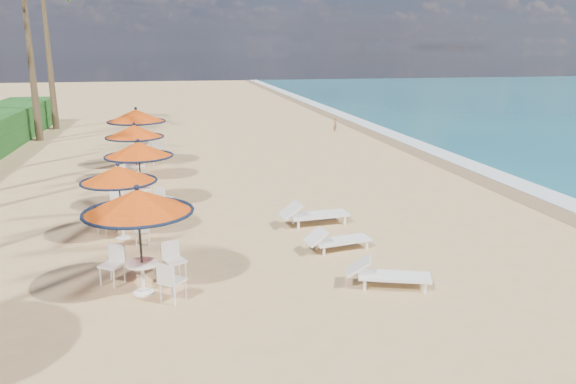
# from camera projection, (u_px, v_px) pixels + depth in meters

# --- Properties ---
(ground) EXTENTS (160.00, 160.00, 0.00)m
(ground) POSITION_uv_depth(u_px,v_px,m) (345.00, 271.00, 13.46)
(ground) COLOR tan
(ground) RESTS_ON ground
(foam_strip) EXTENTS (1.20, 140.00, 0.04)m
(foam_strip) POSITION_uv_depth(u_px,v_px,m) (480.00, 169.00, 24.75)
(foam_strip) COLOR white
(foam_strip) RESTS_ON ground
(wetsand_band) EXTENTS (1.40, 140.00, 0.02)m
(wetsand_band) POSITION_uv_depth(u_px,v_px,m) (461.00, 170.00, 24.58)
(wetsand_band) COLOR olive
(wetsand_band) RESTS_ON ground
(station_0) EXTENTS (2.34, 2.34, 2.44)m
(station_0) POSITION_uv_depth(u_px,v_px,m) (140.00, 214.00, 11.86)
(station_0) COLOR black
(station_0) RESTS_ON ground
(station_1) EXTENTS (2.08, 2.08, 2.17)m
(station_1) POSITION_uv_depth(u_px,v_px,m) (119.00, 181.00, 15.36)
(station_1) COLOR black
(station_1) RESTS_ON ground
(station_2) EXTENTS (2.24, 2.24, 2.33)m
(station_2) POSITION_uv_depth(u_px,v_px,m) (139.00, 156.00, 18.23)
(station_2) COLOR black
(station_2) RESTS_ON ground
(station_3) EXTENTS (2.28, 2.33, 2.37)m
(station_3) POSITION_uv_depth(u_px,v_px,m) (134.00, 139.00, 21.95)
(station_3) COLOR black
(station_3) RESTS_ON ground
(station_4) EXTENTS (2.56, 2.60, 2.67)m
(station_4) POSITION_uv_depth(u_px,v_px,m) (138.00, 123.00, 24.88)
(station_4) COLOR black
(station_4) RESTS_ON ground
(lounger_near) EXTENTS (1.95, 1.15, 0.67)m
(lounger_near) POSITION_uv_depth(u_px,v_px,m) (386.00, 274.00, 12.51)
(lounger_near) COLOR white
(lounger_near) RESTS_ON ground
(lounger_mid) EXTENTS (1.86, 0.87, 0.64)m
(lounger_mid) POSITION_uv_depth(u_px,v_px,m) (336.00, 240.00, 14.75)
(lounger_mid) COLOR white
(lounger_mid) RESTS_ON ground
(lounger_far) EXTENTS (2.15, 0.87, 0.75)m
(lounger_far) POSITION_uv_depth(u_px,v_px,m) (312.00, 214.00, 16.86)
(lounger_far) COLOR white
(lounger_far) RESTS_ON ground
(person) EXTENTS (0.24, 0.35, 0.95)m
(person) POSITION_uv_depth(u_px,v_px,m) (335.00, 124.00, 35.52)
(person) COLOR #956B4B
(person) RESTS_ON ground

